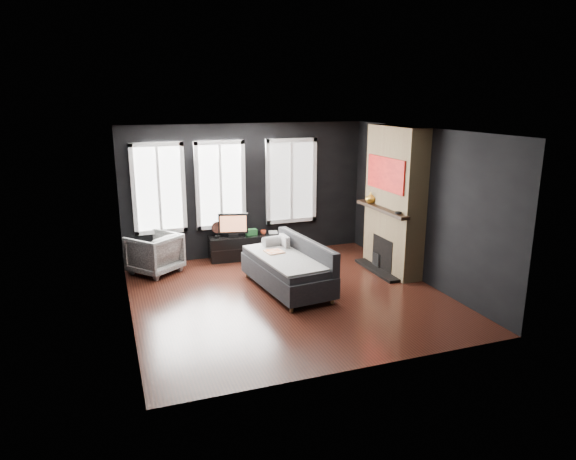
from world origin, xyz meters
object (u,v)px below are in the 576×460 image
object	(u,v)px
monitor	(233,224)
book	(269,227)
mantel_vase	(371,198)
mug	(263,232)
media_console	(244,247)
armchair	(154,252)
sofa	(287,265)

from	to	relation	value
monitor	book	size ratio (longest dim) A/B	2.45
book	mantel_vase	size ratio (longest dim) A/B	1.18
book	mug	bearing A→B (deg)	-157.90
media_console	mug	size ratio (longest dim) A/B	12.93
media_console	book	distance (m)	0.65
armchair	monitor	xyz separation A→B (m)	(1.58, 0.27, 0.34)
book	mantel_vase	bearing A→B (deg)	-35.63
armchair	book	distance (m)	2.36
sofa	book	size ratio (longest dim) A/B	8.06
armchair	mantel_vase	distance (m)	4.20
sofa	monitor	world-z (taller)	monitor
mug	armchair	bearing A→B (deg)	-173.70
book	mantel_vase	distance (m)	2.18
sofa	mug	bearing A→B (deg)	78.37
sofa	monitor	distance (m)	1.99
book	mantel_vase	world-z (taller)	mantel_vase
media_console	monitor	bearing A→B (deg)	-171.64
armchair	media_console	xyz separation A→B (m)	(1.80, 0.29, -0.17)
mug	mantel_vase	xyz separation A→B (m)	(1.80, -1.14, 0.79)
media_console	armchair	bearing A→B (deg)	-168.60
monitor	mug	xyz separation A→B (m)	(0.62, -0.02, -0.22)
mantel_vase	armchair	bearing A→B (deg)	167.32
monitor	sofa	bearing A→B (deg)	-63.28
mug	media_console	bearing A→B (deg)	173.24
monitor	mantel_vase	world-z (taller)	mantel_vase
media_console	book	size ratio (longest dim) A/B	5.73
sofa	book	world-z (taller)	sofa
monitor	media_console	bearing A→B (deg)	19.48
monitor	mug	distance (m)	0.65
media_console	mug	distance (m)	0.50
monitor	mug	world-z (taller)	monitor
book	media_console	bearing A→B (deg)	-179.28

